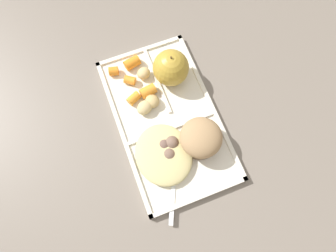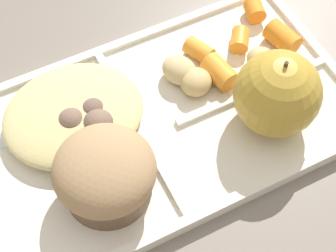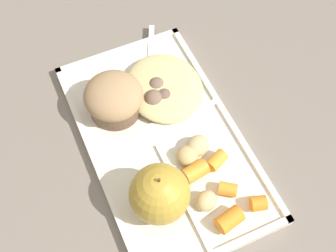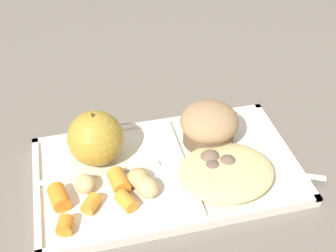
{
  "view_description": "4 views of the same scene",
  "coord_description": "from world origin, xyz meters",
  "px_view_note": "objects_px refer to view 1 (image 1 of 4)",
  "views": [
    {
      "loc": [
        0.21,
        -0.08,
        0.63
      ],
      "look_at": [
        0.03,
        -0.01,
        0.04
      ],
      "focal_mm": 30.78,
      "sensor_mm": 36.0,
      "label": 1
    },
    {
      "loc": [
        0.12,
        0.26,
        0.45
      ],
      "look_at": [
        0.01,
        0.03,
        0.05
      ],
      "focal_mm": 56.61,
      "sensor_mm": 36.0,
      "label": 2
    },
    {
      "loc": [
        -0.31,
        0.13,
        0.61
      ],
      "look_at": [
        0.0,
        -0.01,
        0.04
      ],
      "focal_mm": 48.67,
      "sensor_mm": 36.0,
      "label": 3
    },
    {
      "loc": [
        -0.11,
        -0.46,
        0.49
      ],
      "look_at": [
        0.01,
        0.04,
        0.06
      ],
      "focal_mm": 48.46,
      "sensor_mm": 36.0,
      "label": 4
    }
  ],
  "objects_px": {
    "green_apple": "(171,68)",
    "plastic_fork": "(173,187)",
    "lunch_tray": "(167,119)",
    "bran_muffin": "(201,139)"
  },
  "relations": [
    {
      "from": "bran_muffin",
      "to": "plastic_fork",
      "type": "height_order",
      "value": "bran_muffin"
    },
    {
      "from": "green_apple",
      "to": "plastic_fork",
      "type": "xyz_separation_m",
      "value": [
        0.25,
        -0.09,
        -0.04
      ]
    },
    {
      "from": "lunch_tray",
      "to": "bran_muffin",
      "type": "bearing_deg",
      "value": 30.48
    },
    {
      "from": "green_apple",
      "to": "bran_muffin",
      "type": "relative_size",
      "value": 0.97
    },
    {
      "from": "bran_muffin",
      "to": "plastic_fork",
      "type": "relative_size",
      "value": 0.69
    },
    {
      "from": "lunch_tray",
      "to": "plastic_fork",
      "type": "bearing_deg",
      "value": -16.05
    },
    {
      "from": "lunch_tray",
      "to": "plastic_fork",
      "type": "relative_size",
      "value": 2.95
    },
    {
      "from": "green_apple",
      "to": "plastic_fork",
      "type": "bearing_deg",
      "value": -20.07
    },
    {
      "from": "bran_muffin",
      "to": "lunch_tray",
      "type": "bearing_deg",
      "value": -149.52
    },
    {
      "from": "green_apple",
      "to": "bran_muffin",
      "type": "bearing_deg",
      "value": 0.0
    }
  ]
}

